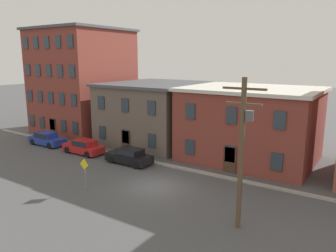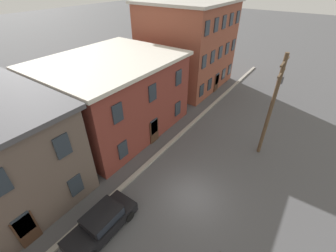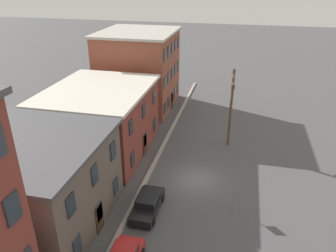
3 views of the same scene
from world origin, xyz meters
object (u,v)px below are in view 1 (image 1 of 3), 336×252
at_px(utility_pole, 242,146).
at_px(caution_sign, 85,169).
at_px(car_red, 84,146).
at_px(car_black, 130,156).
at_px(car_blue, 47,138).

bearing_deg(utility_pole, caution_sign, -174.83).
xyz_separation_m(car_red, car_black, (5.93, 0.06, 0.00)).
height_order(car_black, utility_pole, utility_pole).
bearing_deg(car_blue, utility_pole, -12.56).
bearing_deg(car_black, car_red, -179.43).
relative_size(car_red, caution_sign, 1.80).
xyz_separation_m(car_blue, car_black, (11.88, 0.01, 0.00)).
bearing_deg(caution_sign, car_black, 101.30).
xyz_separation_m(car_blue, car_red, (5.95, -0.05, 0.00)).
distance_m(car_red, utility_pole, 19.76).
height_order(car_red, utility_pole, utility_pole).
bearing_deg(car_blue, car_black, 0.06).
bearing_deg(car_black, car_blue, -179.94).
distance_m(car_black, utility_pole, 14.36).
relative_size(car_black, caution_sign, 1.80).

